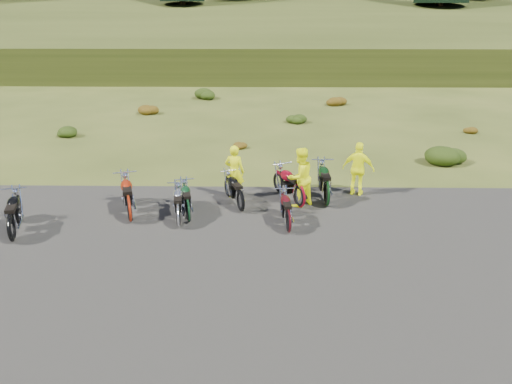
{
  "coord_description": "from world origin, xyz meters",
  "views": [
    {
      "loc": [
        0.78,
        -12.78,
        6.12
      ],
      "look_at": [
        0.55,
        0.8,
        1.03
      ],
      "focal_mm": 35.0,
      "sensor_mm": 36.0,
      "label": 1
    }
  ],
  "objects_px": {
    "motorcycle_3": "(179,227)",
    "motorcycle_7": "(326,206)",
    "motorcycle_0": "(14,242)",
    "person_middle": "(235,173)"
  },
  "relations": [
    {
      "from": "motorcycle_0",
      "to": "person_middle",
      "type": "xyz_separation_m",
      "value": [
        5.93,
        3.44,
        0.91
      ]
    },
    {
      "from": "motorcycle_3",
      "to": "person_middle",
      "type": "xyz_separation_m",
      "value": [
        1.51,
        2.41,
        0.91
      ]
    },
    {
      "from": "motorcycle_3",
      "to": "motorcycle_7",
      "type": "relative_size",
      "value": 0.85
    },
    {
      "from": "motorcycle_0",
      "to": "motorcycle_3",
      "type": "distance_m",
      "value": 4.53
    },
    {
      "from": "motorcycle_0",
      "to": "person_middle",
      "type": "relative_size",
      "value": 1.21
    },
    {
      "from": "motorcycle_0",
      "to": "motorcycle_3",
      "type": "relative_size",
      "value": 1.12
    },
    {
      "from": "motorcycle_3",
      "to": "motorcycle_7",
      "type": "distance_m",
      "value": 4.84
    },
    {
      "from": "motorcycle_3",
      "to": "motorcycle_7",
      "type": "bearing_deg",
      "value": -77.6
    },
    {
      "from": "motorcycle_3",
      "to": "person_middle",
      "type": "bearing_deg",
      "value": -40.59
    },
    {
      "from": "motorcycle_0",
      "to": "motorcycle_3",
      "type": "xyz_separation_m",
      "value": [
        4.42,
        1.03,
        0.0
      ]
    }
  ]
}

